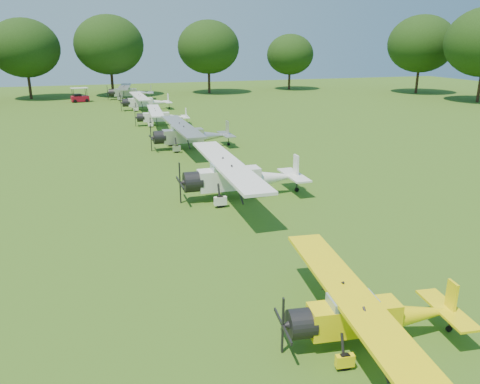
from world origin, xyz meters
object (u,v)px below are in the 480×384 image
(aircraft_7, at_px, (129,91))
(golf_cart, at_px, (79,97))
(aircraft_6, at_px, (144,101))
(aircraft_2, at_px, (368,312))
(aircraft_3, at_px, (238,175))
(aircraft_4, at_px, (189,133))
(aircraft_5, at_px, (160,115))

(aircraft_7, height_order, golf_cart, aircraft_7)
(aircraft_6, bearing_deg, aircraft_2, -91.00)
(aircraft_3, bearing_deg, aircraft_2, -91.03)
(aircraft_4, bearing_deg, aircraft_3, -90.90)
(aircraft_3, bearing_deg, golf_cart, 101.34)
(aircraft_2, xyz_separation_m, aircraft_4, (0.61, 28.19, 0.25))
(aircraft_2, bearing_deg, aircraft_6, 97.30)
(aircraft_3, xyz_separation_m, aircraft_7, (-1.56, 51.18, -0.07))
(aircraft_2, bearing_deg, golf_cart, 104.53)
(golf_cart, bearing_deg, aircraft_4, -86.44)
(aircraft_2, height_order, aircraft_6, aircraft_6)
(aircraft_2, relative_size, aircraft_6, 0.87)
(aircraft_3, xyz_separation_m, aircraft_5, (-0.53, 26.12, -0.30))
(aircraft_3, distance_m, aircraft_5, 26.12)
(aircraft_4, bearing_deg, aircraft_6, 91.02)
(aircraft_7, bearing_deg, aircraft_6, -77.63)
(aircraft_4, bearing_deg, golf_cart, 103.16)
(aircraft_6, distance_m, aircraft_7, 12.51)
(aircraft_6, bearing_deg, golf_cart, 124.41)
(aircraft_3, distance_m, aircraft_4, 13.82)
(aircraft_2, distance_m, aircraft_5, 40.48)
(aircraft_5, xyz_separation_m, aircraft_6, (-0.18, 12.59, 0.15))
(aircraft_2, height_order, aircraft_3, aircraft_3)
(aircraft_4, bearing_deg, aircraft_2, -91.96)
(aircraft_3, relative_size, golf_cart, 4.41)
(aircraft_5, height_order, aircraft_7, aircraft_7)
(aircraft_4, xyz_separation_m, golf_cart, (-8.99, 36.40, -0.59))
(aircraft_2, bearing_deg, aircraft_7, 98.01)
(aircraft_2, xyz_separation_m, aircraft_7, (-0.99, 65.54, 0.26))
(aircraft_3, bearing_deg, aircraft_7, 92.99)
(aircraft_2, bearing_deg, aircraft_5, 97.09)
(aircraft_2, relative_size, aircraft_5, 0.99)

